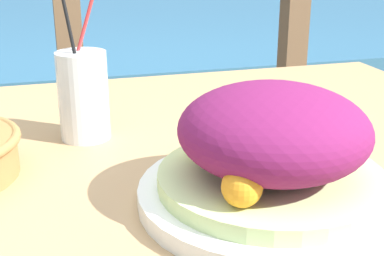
{
  "coord_description": "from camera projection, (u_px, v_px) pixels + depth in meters",
  "views": [
    {
      "loc": [
        -0.07,
        -0.67,
        1.01
      ],
      "look_at": [
        0.09,
        -0.08,
        0.78
      ],
      "focal_mm": 50.0,
      "sensor_mm": 36.0,
      "label": 1
    }
  ],
  "objects": [
    {
      "name": "salad_plate",
      "position": [
        272.0,
        154.0,
        0.58
      ],
      "size": [
        0.29,
        0.29,
        0.14
      ],
      "color": "white",
      "rests_on": "patio_table"
    },
    {
      "name": "drink_glass",
      "position": [
        83.0,
        95.0,
        0.77
      ],
      "size": [
        0.07,
        0.07,
        0.25
      ],
      "color": "silver",
      "rests_on": "patio_table"
    },
    {
      "name": "railing_fence",
      "position": [
        69.0,
        37.0,
        1.48
      ],
      "size": [
        2.8,
        0.08,
        1.08
      ],
      "color": "brown",
      "rests_on": "ground_plane"
    },
    {
      "name": "sea_backdrop",
      "position": [
        52.0,
        45.0,
        3.91
      ],
      "size": [
        12.0,
        4.0,
        0.49
      ],
      "color": "teal",
      "rests_on": "ground_plane"
    },
    {
      "name": "patio_table",
      "position": [
        113.0,
        215.0,
        0.75
      ],
      "size": [
        1.29,
        0.83,
        0.72
      ],
      "color": "tan",
      "rests_on": "ground_plane"
    }
  ]
}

